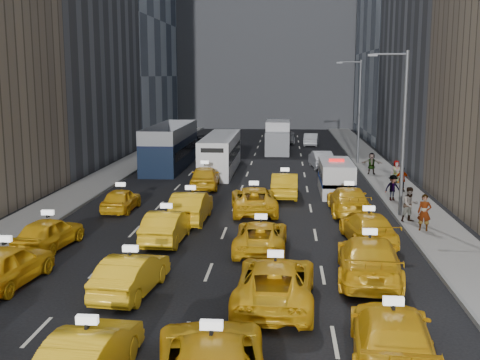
% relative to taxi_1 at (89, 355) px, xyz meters
% --- Properties ---
extents(ground, '(160.00, 160.00, 0.00)m').
position_rel_taxi_1_xyz_m(ground, '(1.92, 6.83, -0.73)').
color(ground, black).
rests_on(ground, ground).
extents(sidewalk_west, '(3.00, 90.00, 0.15)m').
position_rel_taxi_1_xyz_m(sidewalk_west, '(-8.58, 31.83, -0.65)').
color(sidewalk_west, gray).
rests_on(sidewalk_west, ground).
extents(sidewalk_east, '(3.00, 90.00, 0.15)m').
position_rel_taxi_1_xyz_m(sidewalk_east, '(12.42, 31.83, -0.65)').
color(sidewalk_east, gray).
rests_on(sidewalk_east, ground).
extents(curb_west, '(0.15, 90.00, 0.18)m').
position_rel_taxi_1_xyz_m(curb_west, '(-7.13, 31.83, -0.64)').
color(curb_west, slate).
rests_on(curb_west, ground).
extents(curb_east, '(0.15, 90.00, 0.18)m').
position_rel_taxi_1_xyz_m(curb_east, '(10.97, 31.83, -0.64)').
color(curb_east, slate).
rests_on(curb_east, ground).
extents(streetlight_near, '(2.15, 0.22, 9.00)m').
position_rel_taxi_1_xyz_m(streetlight_near, '(11.11, 18.83, 4.19)').
color(streetlight_near, '#595B60').
rests_on(streetlight_near, ground).
extents(streetlight_far, '(2.15, 0.22, 9.00)m').
position_rel_taxi_1_xyz_m(streetlight_far, '(11.11, 38.83, 4.19)').
color(streetlight_far, '#595B60').
rests_on(streetlight_far, ground).
extents(taxi_1, '(1.85, 4.52, 1.46)m').
position_rel_taxi_1_xyz_m(taxi_1, '(0.00, 0.00, 0.00)').
color(taxi_1, '#F0AF14').
rests_on(taxi_1, ground).
extents(taxi_3, '(2.68, 5.55, 1.56)m').
position_rel_taxi_1_xyz_m(taxi_3, '(7.84, 1.61, 0.05)').
color(taxi_3, '#F0AF14').
rests_on(taxi_3, ground).
extents(taxi_4, '(2.36, 4.82, 1.58)m').
position_rel_taxi_1_xyz_m(taxi_4, '(-5.35, 6.70, 0.06)').
color(taxi_4, '#F0AF14').
rests_on(taxi_4, ground).
extents(taxi_5, '(2.03, 4.54, 1.45)m').
position_rel_taxi_1_xyz_m(taxi_5, '(-0.52, 6.28, -0.01)').
color(taxi_5, '#F0AF14').
rests_on(taxi_5, ground).
extents(taxi_6, '(2.82, 5.73, 1.57)m').
position_rel_taxi_1_xyz_m(taxi_6, '(4.62, 5.64, 0.05)').
color(taxi_6, '#F0AF14').
rests_on(taxi_6, ground).
extents(taxi_7, '(2.82, 5.95, 1.68)m').
position_rel_taxi_1_xyz_m(taxi_7, '(8.13, 8.40, 0.11)').
color(taxi_7, '#F0AF14').
rests_on(taxi_7, ground).
extents(taxi_8, '(2.26, 4.45, 1.45)m').
position_rel_taxi_1_xyz_m(taxi_8, '(-5.65, 11.54, -0.00)').
color(taxi_8, '#F0AF14').
rests_on(taxi_8, ground).
extents(taxi_9, '(1.76, 4.63, 1.51)m').
position_rel_taxi_1_xyz_m(taxi_9, '(-0.59, 13.08, 0.02)').
color(taxi_9, '#F0AF14').
rests_on(taxi_9, ground).
extents(taxi_10, '(2.31, 4.86, 1.34)m').
position_rel_taxi_1_xyz_m(taxi_10, '(3.87, 11.96, -0.06)').
color(taxi_10, '#F0AF14').
rests_on(taxi_10, ground).
extents(taxi_11, '(2.48, 5.15, 1.44)m').
position_rel_taxi_1_xyz_m(taxi_11, '(8.78, 13.52, -0.01)').
color(taxi_11, '#F0AF14').
rests_on(taxi_11, ground).
extents(taxi_12, '(1.64, 3.96, 1.34)m').
position_rel_taxi_1_xyz_m(taxi_12, '(-4.47, 19.24, -0.06)').
color(taxi_12, '#F0AF14').
rests_on(taxi_12, ground).
extents(taxi_13, '(1.79, 4.94, 1.62)m').
position_rel_taxi_1_xyz_m(taxi_13, '(-0.09, 17.10, 0.08)').
color(taxi_13, '#F0AF14').
rests_on(taxi_13, ground).
extents(taxi_14, '(2.99, 5.55, 1.48)m').
position_rel_taxi_1_xyz_m(taxi_14, '(3.16, 19.48, 0.01)').
color(taxi_14, '#F0AF14').
rests_on(taxi_14, ground).
extents(taxi_15, '(2.17, 5.23, 1.51)m').
position_rel_taxi_1_xyz_m(taxi_15, '(8.50, 19.65, 0.03)').
color(taxi_15, '#F0AF14').
rests_on(taxi_15, ground).
extents(taxi_16, '(2.18, 4.81, 1.60)m').
position_rel_taxi_1_xyz_m(taxi_16, '(-0.61, 26.57, 0.07)').
color(taxi_16, '#F0AF14').
rests_on(taxi_16, ground).
extents(taxi_17, '(1.69, 4.72, 1.55)m').
position_rel_taxi_1_xyz_m(taxi_17, '(4.89, 24.11, 0.04)').
color(taxi_17, '#F0AF14').
rests_on(taxi_17, ground).
extents(nypd_van, '(2.55, 5.53, 2.31)m').
position_rel_taxi_1_xyz_m(nypd_van, '(8.25, 25.38, 0.31)').
color(nypd_van, silver).
rests_on(nypd_van, ground).
extents(double_decker, '(3.88, 12.33, 3.53)m').
position_rel_taxi_1_xyz_m(double_decker, '(-4.79, 35.98, 1.02)').
color(double_decker, black).
rests_on(double_decker, ground).
extents(city_bus, '(2.50, 11.33, 2.92)m').
position_rel_taxi_1_xyz_m(city_bus, '(-0.32, 34.09, 0.71)').
color(city_bus, silver).
rests_on(city_bus, ground).
extents(box_truck, '(2.99, 7.04, 3.13)m').
position_rel_taxi_1_xyz_m(box_truck, '(4.11, 46.37, 0.81)').
color(box_truck, silver).
rests_on(box_truck, ground).
extents(misc_car_0, '(2.02, 4.57, 1.46)m').
position_rel_taxi_1_xyz_m(misc_car_0, '(7.91, 36.63, 0.00)').
color(misc_car_0, '#B2B4BA').
rests_on(misc_car_0, ground).
extents(misc_car_1, '(2.68, 5.70, 1.58)m').
position_rel_taxi_1_xyz_m(misc_car_1, '(-3.49, 48.23, 0.06)').
color(misc_car_1, black).
rests_on(misc_car_1, ground).
extents(misc_car_2, '(2.38, 5.60, 1.61)m').
position_rel_taxi_1_xyz_m(misc_car_2, '(4.80, 54.78, 0.08)').
color(misc_car_2, gray).
rests_on(misc_car_2, ground).
extents(misc_car_3, '(1.86, 4.05, 1.35)m').
position_rel_taxi_1_xyz_m(misc_car_3, '(-1.07, 49.84, -0.06)').
color(misc_car_3, black).
rests_on(misc_car_3, ground).
extents(misc_car_4, '(1.84, 4.33, 1.39)m').
position_rel_taxi_1_xyz_m(misc_car_4, '(7.74, 52.78, -0.03)').
color(misc_car_4, '#A2A5AA').
rests_on(misc_car_4, ground).
extents(pedestrian_0, '(0.76, 0.62, 1.81)m').
position_rel_taxi_1_xyz_m(pedestrian_0, '(11.76, 15.50, 0.33)').
color(pedestrian_0, gray).
rests_on(pedestrian_0, sidewalk_east).
extents(pedestrian_1, '(1.01, 0.76, 1.84)m').
position_rel_taxi_1_xyz_m(pedestrian_1, '(11.42, 17.28, 0.34)').
color(pedestrian_1, gray).
rests_on(pedestrian_1, sidewalk_east).
extents(pedestrian_2, '(1.10, 0.69, 1.58)m').
position_rel_taxi_1_xyz_m(pedestrian_2, '(11.47, 22.72, 0.21)').
color(pedestrian_2, gray).
rests_on(pedestrian_2, sidewalk_east).
extents(pedestrian_3, '(1.01, 0.58, 1.62)m').
position_rel_taxi_1_xyz_m(pedestrian_3, '(12.57, 25.70, 0.23)').
color(pedestrian_3, gray).
rests_on(pedestrian_3, sidewalk_east).
extents(pedestrian_4, '(0.84, 0.56, 1.59)m').
position_rel_taxi_1_xyz_m(pedestrian_4, '(12.79, 29.08, 0.21)').
color(pedestrian_4, gray).
rests_on(pedestrian_4, sidewalk_east).
extents(pedestrian_5, '(1.57, 0.54, 1.66)m').
position_rel_taxi_1_xyz_m(pedestrian_5, '(11.57, 32.66, 0.25)').
color(pedestrian_5, gray).
rests_on(pedestrian_5, sidewalk_east).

